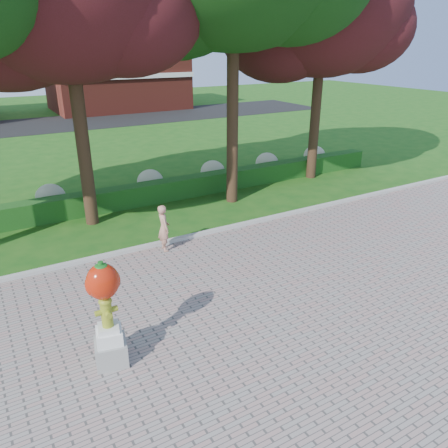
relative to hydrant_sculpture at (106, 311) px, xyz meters
name	(u,v)px	position (x,y,z in m)	size (l,w,h in m)	color
ground	(227,282)	(3.60, 1.61, -1.23)	(100.00, 100.00, 0.00)	#184F13
walkway	(331,371)	(3.60, -2.39, -1.21)	(40.00, 14.00, 0.04)	gray
curb	(179,239)	(3.60, 4.61, -1.15)	(40.00, 0.18, 0.15)	#ADADA5
lawn_hedge	(136,195)	(3.60, 8.61, -0.83)	(24.00, 0.70, 0.80)	#184112
hydrangea_row	(141,183)	(4.17, 9.61, -0.68)	(20.10, 1.10, 0.99)	#AFB78B
street	(44,125)	(3.60, 29.61, -1.22)	(50.00, 8.00, 0.02)	black
building_right	(117,74)	(11.60, 35.61, 1.97)	(12.00, 8.00, 6.40)	maroon
tree_far_right	(320,16)	(12.00, 8.18, 5.74)	(7.88, 6.72, 10.21)	black
hydrant_sculpture	(106,311)	(0.00, 0.00, 0.00)	(0.72, 0.72, 2.25)	gray
woman	(164,228)	(2.93, 4.21, -0.46)	(0.53, 0.35, 1.46)	tan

